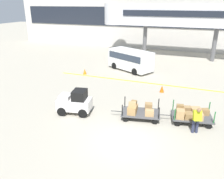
{
  "coord_description": "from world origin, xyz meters",
  "views": [
    {
      "loc": [
        3.05,
        -9.59,
        6.67
      ],
      "look_at": [
        -2.38,
        4.45,
        0.9
      ],
      "focal_mm": 36.6,
      "sensor_mm": 36.0,
      "label": 1
    }
  ],
  "objects_px": {
    "baggage_handler": "(197,119)",
    "safety_cone_far": "(85,71)",
    "baggage_tug": "(75,102)",
    "baggage_cart_middle": "(190,114)",
    "baggage_cart_lead": "(140,110)",
    "safety_cone_near": "(162,89)",
    "shuttle_van": "(130,59)"
  },
  "relations": [
    {
      "from": "shuttle_van",
      "to": "safety_cone_far",
      "type": "distance_m",
      "value": 4.91
    },
    {
      "from": "baggage_cart_middle",
      "to": "safety_cone_near",
      "type": "bearing_deg",
      "value": 118.84
    },
    {
      "from": "baggage_tug",
      "to": "baggage_handler",
      "type": "relative_size",
      "value": 1.46
    },
    {
      "from": "safety_cone_far",
      "to": "shuttle_van",
      "type": "bearing_deg",
      "value": 38.33
    },
    {
      "from": "baggage_cart_middle",
      "to": "safety_cone_near",
      "type": "relative_size",
      "value": 5.61
    },
    {
      "from": "safety_cone_near",
      "to": "baggage_cart_lead",
      "type": "bearing_deg",
      "value": -96.34
    },
    {
      "from": "baggage_cart_lead",
      "to": "safety_cone_near",
      "type": "distance_m",
      "value": 4.93
    },
    {
      "from": "baggage_handler",
      "to": "safety_cone_near",
      "type": "bearing_deg",
      "value": 116.37
    },
    {
      "from": "safety_cone_far",
      "to": "safety_cone_near",
      "type": "bearing_deg",
      "value": -14.85
    },
    {
      "from": "safety_cone_far",
      "to": "baggage_handler",
      "type": "bearing_deg",
      "value": -35.42
    },
    {
      "from": "baggage_cart_lead",
      "to": "safety_cone_far",
      "type": "xyz_separation_m",
      "value": [
        -7.4,
        7.0,
        -0.25
      ]
    },
    {
      "from": "shuttle_van",
      "to": "safety_cone_far",
      "type": "relative_size",
      "value": 9.34
    },
    {
      "from": "baggage_tug",
      "to": "safety_cone_near",
      "type": "height_order",
      "value": "baggage_tug"
    },
    {
      "from": "baggage_cart_middle",
      "to": "shuttle_van",
      "type": "xyz_separation_m",
      "value": [
        -6.53,
        9.39,
        0.7
      ]
    },
    {
      "from": "baggage_cart_lead",
      "to": "shuttle_van",
      "type": "height_order",
      "value": "shuttle_van"
    },
    {
      "from": "baggage_tug",
      "to": "baggage_cart_lead",
      "type": "bearing_deg",
      "value": 10.93
    },
    {
      "from": "baggage_cart_lead",
      "to": "baggage_handler",
      "type": "distance_m",
      "value": 3.33
    },
    {
      "from": "baggage_tug",
      "to": "baggage_cart_lead",
      "type": "relative_size",
      "value": 0.74
    },
    {
      "from": "safety_cone_near",
      "to": "safety_cone_far",
      "type": "xyz_separation_m",
      "value": [
        -7.94,
        2.11,
        0.0
      ]
    },
    {
      "from": "baggage_handler",
      "to": "baggage_tug",
      "type": "bearing_deg",
      "value": -178.45
    },
    {
      "from": "baggage_tug",
      "to": "baggage_cart_middle",
      "type": "distance_m",
      "value": 7.07
    },
    {
      "from": "baggage_handler",
      "to": "safety_cone_near",
      "type": "xyz_separation_m",
      "value": [
        -2.71,
        5.47,
        -0.59
      ]
    },
    {
      "from": "baggage_cart_lead",
      "to": "baggage_cart_middle",
      "type": "distance_m",
      "value": 2.97
    },
    {
      "from": "baggage_handler",
      "to": "safety_cone_far",
      "type": "height_order",
      "value": "baggage_handler"
    },
    {
      "from": "baggage_cart_lead",
      "to": "baggage_tug",
      "type": "bearing_deg",
      "value": -169.07
    },
    {
      "from": "baggage_handler",
      "to": "baggage_cart_middle",
      "type": "bearing_deg",
      "value": 106.41
    },
    {
      "from": "baggage_handler",
      "to": "safety_cone_near",
      "type": "relative_size",
      "value": 2.84
    },
    {
      "from": "shuttle_van",
      "to": "safety_cone_near",
      "type": "height_order",
      "value": "shuttle_van"
    },
    {
      "from": "baggage_tug",
      "to": "shuttle_van",
      "type": "relative_size",
      "value": 0.44
    },
    {
      "from": "baggage_tug",
      "to": "safety_cone_far",
      "type": "distance_m",
      "value": 8.49
    },
    {
      "from": "baggage_cart_lead",
      "to": "shuttle_van",
      "type": "relative_size",
      "value": 0.6
    },
    {
      "from": "baggage_handler",
      "to": "safety_cone_far",
      "type": "bearing_deg",
      "value": 144.58
    }
  ]
}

